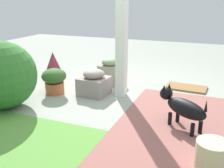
{
  "coord_description": "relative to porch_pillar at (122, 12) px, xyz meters",
  "views": [
    {
      "loc": [
        -1.2,
        3.63,
        1.51
      ],
      "look_at": [
        0.23,
        0.08,
        0.27
      ],
      "focal_mm": 43.17,
      "sensor_mm": 36.0,
      "label": 1
    }
  ],
  "objects": [
    {
      "name": "terracotta_pot_spiky",
      "position": [
        1.37,
        -0.18,
        -1.03
      ],
      "size": [
        0.31,
        0.31,
        0.57
      ],
      "color": "#BD6A51",
      "rests_on": "ground"
    },
    {
      "name": "ground_plane",
      "position": [
        -0.18,
        0.2,
        -1.3
      ],
      "size": [
        12.0,
        12.0,
        0.0
      ],
      "primitive_type": "plane",
      "color": "gray"
    },
    {
      "name": "round_shrub",
      "position": [
        1.37,
        1.06,
        -0.82
      ],
      "size": [
        0.95,
        0.95,
        0.95
      ],
      "primitive_type": "sphere",
      "color": "#306C2B",
      "rests_on": "ground"
    },
    {
      "name": "stone_planter_near",
      "position": [
        0.42,
        0.11,
        -1.1
      ],
      "size": [
        0.48,
        0.46,
        0.42
      ],
      "color": "gray",
      "rests_on": "ground"
    },
    {
      "name": "brick_path",
      "position": [
        -1.19,
        0.79,
        -1.29
      ],
      "size": [
        1.8,
        2.4,
        0.02
      ],
      "primitive_type": "cube",
      "color": "#915750",
      "rests_on": "ground"
    },
    {
      "name": "doormat",
      "position": [
        -0.93,
        -0.74,
        -1.28
      ],
      "size": [
        0.7,
        0.42,
        0.03
      ],
      "primitive_type": "cube",
      "rotation": [
        0.0,
        0.0,
        -0.06
      ],
      "color": "olive",
      "rests_on": "ground"
    },
    {
      "name": "terracotta_pot_broad",
      "position": [
        1.05,
        0.3,
        -1.06
      ],
      "size": [
        0.4,
        0.4,
        0.41
      ],
      "color": "#B65E38",
      "rests_on": "ground"
    },
    {
      "name": "stone_planter_nearest",
      "position": [
        0.39,
        -0.5,
        -1.07
      ],
      "size": [
        0.39,
        0.34,
        0.48
      ],
      "color": "gray",
      "rests_on": "ground"
    },
    {
      "name": "ceramic_urn",
      "position": [
        -1.43,
        1.59,
        -1.14
      ],
      "size": [
        0.3,
        0.3,
        0.32
      ],
      "primitive_type": "cylinder",
      "color": "beige",
      "rests_on": "ground"
    },
    {
      "name": "dog",
      "position": [
        -1.06,
        0.8,
        -1.02
      ],
      "size": [
        0.64,
        0.51,
        0.48
      ],
      "color": "black",
      "rests_on": "ground"
    },
    {
      "name": "porch_pillar",
      "position": [
        0.0,
        0.0,
        0.0
      ],
      "size": [
        0.15,
        0.15,
        2.59
      ],
      "primitive_type": "cube",
      "color": "white",
      "rests_on": "ground"
    }
  ]
}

